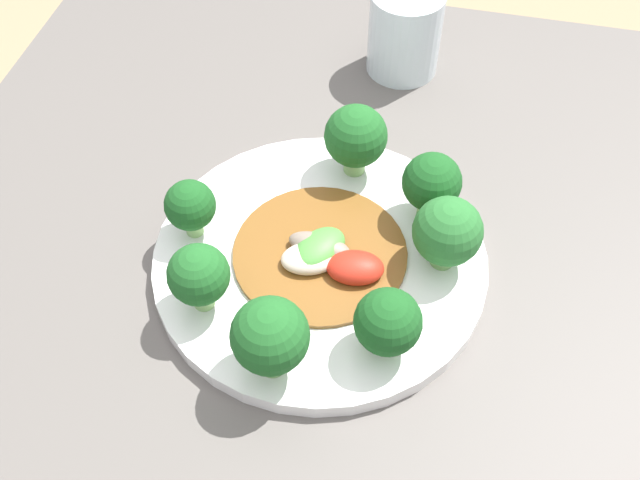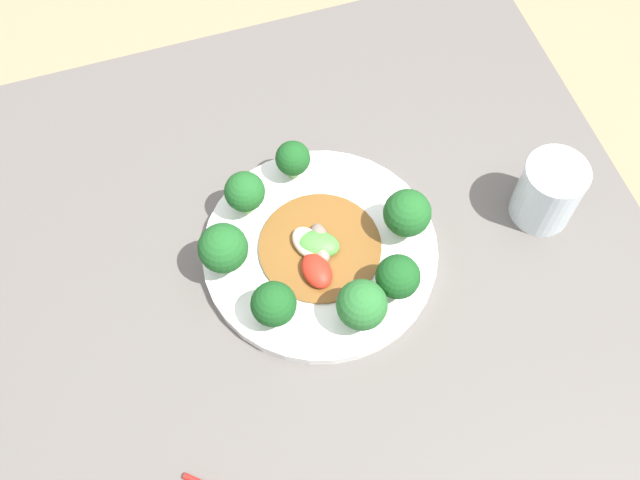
# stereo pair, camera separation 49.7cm
# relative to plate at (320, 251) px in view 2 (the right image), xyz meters

# --- Properties ---
(ground_plane) EXTENTS (8.00, 8.00, 0.00)m
(ground_plane) POSITION_rel_plate_xyz_m (-0.02, -0.04, -0.71)
(ground_plane) COLOR #9E8460
(table) EXTENTS (0.86, 0.87, 0.70)m
(table) POSITION_rel_plate_xyz_m (-0.02, -0.04, -0.36)
(table) COLOR #5B5651
(table) RESTS_ON ground_plane
(plate) EXTENTS (0.29, 0.29, 0.02)m
(plate) POSITION_rel_plate_xyz_m (0.00, 0.00, 0.00)
(plate) COLOR white
(plate) RESTS_ON table
(broccoli_northwest) EXTENTS (0.05, 0.05, 0.06)m
(broccoli_northwest) POSITION_rel_plate_xyz_m (-0.07, 0.08, 0.05)
(broccoli_northwest) COLOR #89B76B
(broccoli_northwest) RESTS_ON plate
(broccoli_south) EXTENTS (0.06, 0.06, 0.07)m
(broccoli_south) POSITION_rel_plate_xyz_m (0.02, -0.10, 0.05)
(broccoli_south) COLOR #70A356
(broccoli_south) RESTS_ON plate
(broccoli_west) EXTENTS (0.06, 0.06, 0.07)m
(broccoli_west) POSITION_rel_plate_xyz_m (-0.11, 0.01, 0.05)
(broccoli_west) COLOR #70A356
(broccoli_west) RESTS_ON plate
(broccoli_east) EXTENTS (0.06, 0.06, 0.07)m
(broccoli_east) POSITION_rel_plate_xyz_m (0.10, -0.01, 0.05)
(broccoli_east) COLOR #89B76B
(broccoli_east) RESTS_ON plate
(broccoli_southeast) EXTENTS (0.05, 0.05, 0.07)m
(broccoli_southeast) POSITION_rel_plate_xyz_m (0.07, -0.08, 0.05)
(broccoli_southeast) COLOR #7AAD5B
(broccoli_southeast) RESTS_ON plate
(broccoli_north) EXTENTS (0.04, 0.04, 0.06)m
(broccoli_north) POSITION_rel_plate_xyz_m (0.00, 0.11, 0.04)
(broccoli_north) COLOR #89B76B
(broccoli_north) RESTS_ON plate
(broccoli_southwest) EXTENTS (0.05, 0.05, 0.06)m
(broccoli_southwest) POSITION_rel_plate_xyz_m (-0.08, -0.07, 0.04)
(broccoli_southwest) COLOR #89B76B
(broccoli_southwest) RESTS_ON plate
(stirfry_center) EXTENTS (0.15, 0.15, 0.02)m
(stirfry_center) POSITION_rel_plate_xyz_m (-0.00, -0.00, 0.01)
(stirfry_center) COLOR brown
(stirfry_center) RESTS_ON plate
(drinking_glass) EXTENTS (0.08, 0.08, 0.09)m
(drinking_glass) POSITION_rel_plate_xyz_m (0.28, -0.03, 0.04)
(drinking_glass) COLOR silver
(drinking_glass) RESTS_ON table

